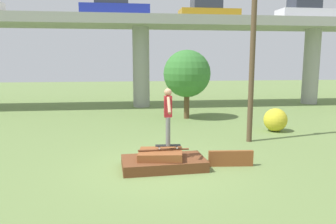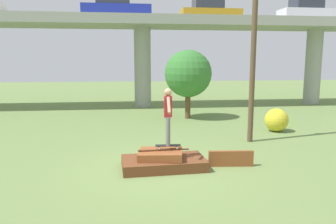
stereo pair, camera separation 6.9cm
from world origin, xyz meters
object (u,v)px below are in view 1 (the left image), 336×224
object	(u,v)px
car_on_overpass_left	(114,8)
car_on_overpass_right	(208,11)
car_on_overpass_mid	(306,12)
bush_yellow_flowering	(275,120)
skateboard	(168,146)
skater	(168,113)
utility_pole	(253,48)
tree_behind_left	(187,74)

from	to	relation	value
car_on_overpass_left	car_on_overpass_right	distance (m)	6.32
car_on_overpass_mid	bush_yellow_flowering	world-z (taller)	car_on_overpass_mid
skateboard	skater	distance (m)	0.97
car_on_overpass_mid	utility_pole	xyz separation A→B (m)	(-8.05, -10.71, -2.95)
car_on_overpass_left	car_on_overpass_right	size ratio (longest dim) A/B	1.09
skater	car_on_overpass_mid	bearing A→B (deg)	49.19
skater	car_on_overpass_mid	world-z (taller)	car_on_overpass_mid
car_on_overpass_right	tree_behind_left	xyz separation A→B (m)	(-2.46, -5.48, -4.03)
tree_behind_left	bush_yellow_flowering	xyz separation A→B (m)	(3.28, -3.69, -1.88)
car_on_overpass_mid	tree_behind_left	xyz separation A→B (m)	(-9.52, -5.42, -4.09)
skateboard	car_on_overpass_left	size ratio (longest dim) A/B	0.17
car_on_overpass_right	utility_pole	xyz separation A→B (m)	(-0.99, -10.77, -2.89)
tree_behind_left	skater	bearing A→B (deg)	-104.35
tree_behind_left	skateboard	bearing A→B (deg)	-104.35
skater	car_on_overpass_right	bearing A→B (deg)	71.50
car_on_overpass_mid	car_on_overpass_right	xyz separation A→B (m)	(-7.06, 0.06, -0.06)
utility_pole	car_on_overpass_left	bearing A→B (deg)	117.02
car_on_overpass_left	car_on_overpass_right	xyz separation A→B (m)	(6.31, 0.33, 0.00)
car_on_overpass_right	tree_behind_left	world-z (taller)	car_on_overpass_right
car_on_overpass_left	car_on_overpass_mid	xyz separation A→B (m)	(13.38, 0.27, 0.06)
car_on_overpass_mid	tree_behind_left	world-z (taller)	car_on_overpass_mid
car_on_overpass_mid	utility_pole	bearing A→B (deg)	-126.95
skateboard	tree_behind_left	world-z (taller)	tree_behind_left
car_on_overpass_mid	skater	bearing A→B (deg)	-130.81
car_on_overpass_mid	tree_behind_left	distance (m)	11.69
tree_behind_left	bush_yellow_flowering	size ratio (longest dim) A/B	3.58
skater	car_on_overpass_right	distance (m)	14.97
utility_pole	tree_behind_left	size ratio (longest dim) A/B	1.87
skateboard	utility_pole	xyz separation A→B (m)	(3.51, 2.68, 2.88)
car_on_overpass_right	bush_yellow_flowering	distance (m)	10.94
utility_pole	tree_behind_left	xyz separation A→B (m)	(-1.47, 5.29, -1.14)
bush_yellow_flowering	car_on_overpass_right	bearing A→B (deg)	95.09
tree_behind_left	bush_yellow_flowering	distance (m)	5.28
car_on_overpass_left	skater	bearing A→B (deg)	-82.12
car_on_overpass_mid	utility_pole	size ratio (longest dim) A/B	0.59
skateboard	car_on_overpass_right	distance (m)	15.31
skateboard	tree_behind_left	bearing A→B (deg)	75.65
skater	car_on_overpass_right	world-z (taller)	car_on_overpass_right
skateboard	car_on_overpass_right	xyz separation A→B (m)	(4.50, 13.45, 5.77)
skateboard	car_on_overpass_mid	bearing A→B (deg)	49.19
skater	tree_behind_left	size ratio (longest dim) A/B	0.45
skater	bush_yellow_flowering	distance (m)	6.92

